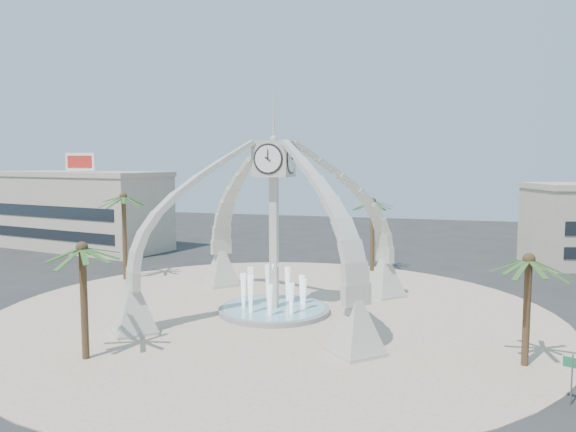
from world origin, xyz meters
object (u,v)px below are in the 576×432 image
(palm_north, at_px, (373,202))
(fountain, at_px, (274,309))
(palm_east, at_px, (529,261))
(palm_south, at_px, (82,250))
(palm_west, at_px, (123,198))
(clock_tower, at_px, (274,224))
(street_sign, at_px, (572,369))

(palm_north, bearing_deg, fountain, -105.01)
(palm_east, height_order, palm_south, palm_south)
(fountain, relative_size, palm_east, 1.22)
(palm_west, bearing_deg, palm_east, -22.15)
(clock_tower, xyz_separation_m, street_sign, (17.41, -10.83, -4.82))
(palm_west, height_order, street_sign, palm_west)
(fountain, height_order, palm_west, palm_west)
(palm_west, xyz_separation_m, palm_north, (21.24, 10.38, -0.70))
(clock_tower, xyz_separation_m, palm_south, (-7.12, -11.92, -0.35))
(palm_north, height_order, street_sign, palm_north)
(palm_west, height_order, palm_south, palm_west)
(fountain, bearing_deg, street_sign, -31.88)
(palm_east, distance_m, street_sign, 6.25)
(palm_east, bearing_deg, palm_south, -166.28)
(fountain, xyz_separation_m, palm_east, (16.02, -6.27, 5.41))
(palm_south, bearing_deg, palm_north, 68.10)
(fountain, distance_m, palm_south, 15.06)
(palm_east, bearing_deg, palm_west, 157.85)
(palm_north, bearing_deg, palm_west, -153.96)
(palm_west, bearing_deg, clock_tower, -22.90)
(clock_tower, bearing_deg, palm_west, 157.10)
(palm_south, bearing_deg, palm_west, 116.57)
(palm_east, relative_size, palm_west, 0.77)
(fountain, relative_size, palm_south, 1.14)
(palm_north, bearing_deg, street_sign, -65.69)
(clock_tower, distance_m, fountain, 6.20)
(fountain, distance_m, palm_north, 19.16)
(palm_north, relative_size, palm_south, 1.11)
(clock_tower, relative_size, palm_south, 2.56)
(clock_tower, relative_size, palm_east, 2.74)
(street_sign, bearing_deg, palm_west, 175.69)
(palm_north, bearing_deg, palm_south, -111.90)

